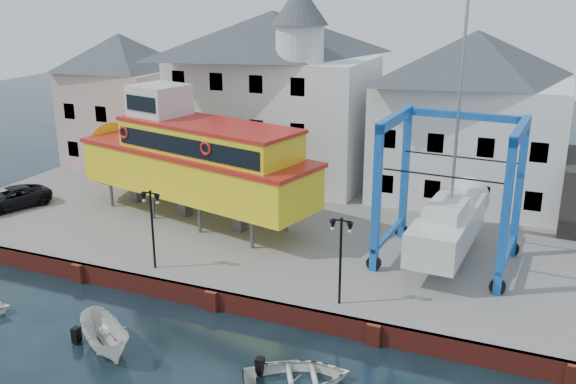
% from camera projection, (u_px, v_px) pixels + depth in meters
% --- Properties ---
extents(ground, '(140.00, 140.00, 0.00)m').
position_uv_depth(ground, '(212.00, 310.00, 30.86)').
color(ground, black).
rests_on(ground, ground).
extents(hardstanding, '(44.00, 22.00, 1.00)m').
position_uv_depth(hardstanding, '(298.00, 225.00, 40.35)').
color(hardstanding, slate).
rests_on(hardstanding, ground).
extents(quay_wall, '(44.00, 0.47, 1.00)m').
position_uv_depth(quay_wall, '(213.00, 299.00, 30.80)').
color(quay_wall, maroon).
rests_on(quay_wall, ground).
extents(building_pink, '(8.00, 7.00, 10.30)m').
position_uv_depth(building_pink, '(123.00, 99.00, 51.39)').
color(building_pink, '#C99B93').
rests_on(building_pink, hardstanding).
extents(building_white_main, '(14.00, 8.30, 14.00)m').
position_uv_depth(building_white_main, '(275.00, 94.00, 46.51)').
color(building_white_main, white).
rests_on(building_white_main, hardstanding).
extents(building_white_right, '(12.00, 8.00, 11.20)m').
position_uv_depth(building_white_right, '(471.00, 117.00, 42.14)').
color(building_white_right, white).
rests_on(building_white_right, hardstanding).
extents(lamp_post_left, '(1.12, 0.32, 4.20)m').
position_uv_depth(lamp_post_left, '(151.00, 210.00, 32.10)').
color(lamp_post_left, black).
rests_on(lamp_post_left, hardstanding).
extents(lamp_post_right, '(1.12, 0.32, 4.20)m').
position_uv_depth(lamp_post_right, '(341.00, 239.00, 28.40)').
color(lamp_post_right, black).
rests_on(lamp_post_right, hardstanding).
extents(tour_boat, '(19.10, 8.63, 8.09)m').
position_uv_depth(tour_boat, '(182.00, 157.00, 39.40)').
color(tour_boat, '#59595E').
rests_on(tour_boat, hardstanding).
extents(travel_lift, '(7.13, 9.85, 14.70)m').
position_uv_depth(travel_lift, '(451.00, 213.00, 33.70)').
color(travel_lift, '#133AAB').
rests_on(travel_lift, hardstanding).
extents(van, '(3.95, 5.43, 1.37)m').
position_uv_depth(van, '(11.00, 198.00, 41.67)').
color(van, black).
rests_on(van, hardstanding).
extents(motorboat_a, '(4.21, 3.57, 1.57)m').
position_uv_depth(motorboat_a, '(107.00, 351.00, 27.41)').
color(motorboat_a, silver).
rests_on(motorboat_a, ground).
extents(motorboat_b, '(5.17, 4.69, 0.88)m').
position_uv_depth(motorboat_b, '(297.00, 384.00, 25.15)').
color(motorboat_b, silver).
rests_on(motorboat_b, ground).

